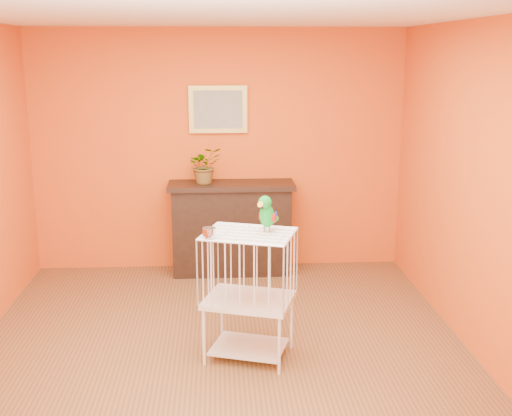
{
  "coord_description": "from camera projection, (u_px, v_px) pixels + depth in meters",
  "views": [
    {
      "loc": [
        -0.01,
        -4.65,
        2.34
      ],
      "look_at": [
        0.27,
        0.04,
        1.2
      ],
      "focal_mm": 45.0,
      "sensor_mm": 36.0,
      "label": 1
    }
  ],
  "objects": [
    {
      "name": "birdcage",
      "position": [
        249.0,
        294.0,
        4.95
      ],
      "size": [
        0.78,
        0.68,
        1.01
      ],
      "rotation": [
        0.0,
        0.0,
        -0.31
      ],
      "color": "silver",
      "rests_on": "ground"
    },
    {
      "name": "parrot",
      "position": [
        267.0,
        213.0,
        4.84
      ],
      "size": [
        0.2,
        0.24,
        0.29
      ],
      "rotation": [
        0.0,
        0.0,
        -0.59
      ],
      "color": "#59544C",
      "rests_on": "birdcage"
    },
    {
      "name": "feed_cup",
      "position": [
        209.0,
        232.0,
        4.71
      ],
      "size": [
        0.1,
        0.1,
        0.07
      ],
      "primitive_type": "cylinder",
      "color": "silver",
      "rests_on": "birdcage"
    },
    {
      "name": "room_shell",
      "position": [
        219.0,
        159.0,
        4.69
      ],
      "size": [
        4.5,
        4.5,
        4.5
      ],
      "color": "#CA5013",
      "rests_on": "ground"
    },
    {
      "name": "ground",
      "position": [
        222.0,
        357.0,
        5.07
      ],
      "size": [
        4.5,
        4.5,
        0.0
      ],
      "primitive_type": "plane",
      "color": "brown",
      "rests_on": "ground"
    },
    {
      "name": "console_cabinet",
      "position": [
        232.0,
        228.0,
        6.91
      ],
      "size": [
        1.34,
        0.48,
        0.99
      ],
      "color": "black",
      "rests_on": "ground"
    },
    {
      "name": "framed_picture",
      "position": [
        218.0,
        109.0,
        6.8
      ],
      "size": [
        0.62,
        0.04,
        0.5
      ],
      "color": "#B1993F",
      "rests_on": "room_shell"
    },
    {
      "name": "potted_plant",
      "position": [
        205.0,
        169.0,
        6.74
      ],
      "size": [
        0.46,
        0.48,
        0.3
      ],
      "primitive_type": "imported",
      "rotation": [
        0.0,
        0.0,
        0.34
      ],
      "color": "#26722D",
      "rests_on": "console_cabinet"
    }
  ]
}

